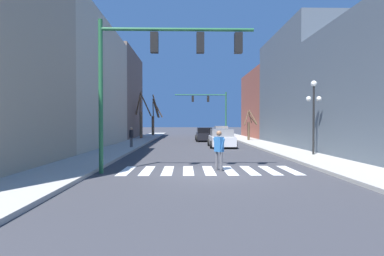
# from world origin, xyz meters

# --- Properties ---
(ground_plane) EXTENTS (240.00, 240.00, 0.00)m
(ground_plane) POSITION_xyz_m (0.00, 0.00, 0.00)
(ground_plane) COLOR #38383D
(sidewalk_left) EXTENTS (2.77, 90.00, 0.15)m
(sidewalk_left) POSITION_xyz_m (-6.17, 0.00, 0.07)
(sidewalk_left) COLOR #ADA89E
(sidewalk_left) RESTS_ON ground_plane
(sidewalk_right) EXTENTS (2.77, 90.00, 0.15)m
(sidewalk_right) POSITION_xyz_m (6.17, 0.00, 0.07)
(sidewalk_right) COLOR #ADA89E
(sidewalk_right) RESTS_ON ground_plane
(building_row_left) EXTENTS (6.00, 38.98, 12.29)m
(building_row_left) POSITION_xyz_m (-10.56, 13.09, 5.67)
(building_row_left) COLOR tan
(building_row_left) RESTS_ON ground_plane
(building_row_right) EXTENTS (6.00, 39.60, 10.62)m
(building_row_right) POSITION_xyz_m (10.56, 14.37, 4.62)
(building_row_right) COLOR #515B66
(building_row_right) RESTS_ON ground_plane
(crosswalk_stripes) EXTENTS (7.65, 2.60, 0.01)m
(crosswalk_stripes) POSITION_xyz_m (-0.00, 0.66, 0.00)
(crosswalk_stripes) COLOR white
(crosswalk_stripes) RESTS_ON ground_plane
(traffic_signal_near) EXTENTS (6.44, 0.28, 6.37)m
(traffic_signal_near) POSITION_xyz_m (-2.19, 0.04, 4.72)
(traffic_signal_near) COLOR #236038
(traffic_signal_near) RESTS_ON ground_plane
(traffic_signal_far) EXTENTS (7.14, 0.28, 6.32)m
(traffic_signal_far) POSITION_xyz_m (2.47, 28.76, 4.60)
(traffic_signal_far) COLOR #236038
(traffic_signal_far) RESTS_ON ground_plane
(street_lamp_right_corner) EXTENTS (0.95, 0.36, 4.53)m
(street_lamp_right_corner) POSITION_xyz_m (6.83, 5.75, 3.34)
(street_lamp_right_corner) COLOR black
(street_lamp_right_corner) RESTS_ON sidewalk_right
(car_driving_toward_lane) EXTENTS (2.02, 4.36, 1.53)m
(car_driving_toward_lane) POSITION_xyz_m (1.11, 21.61, 0.72)
(car_driving_toward_lane) COLOR black
(car_driving_toward_lane) RESTS_ON ground_plane
(car_parked_left_mid) EXTENTS (2.19, 4.14, 1.56)m
(car_parked_left_mid) POSITION_xyz_m (2.04, 12.98, 0.73)
(car_parked_left_mid) COLOR silver
(car_parked_left_mid) RESTS_ON ground_plane
(car_parked_right_far) EXTENTS (1.98, 4.80, 1.64)m
(car_parked_right_far) POSITION_xyz_m (3.67, 27.40, 0.77)
(car_parked_right_far) COLOR silver
(car_parked_right_far) RESTS_ON ground_plane
(pedestrian_on_right_sidewalk) EXTENTS (0.29, 0.68, 1.60)m
(pedestrian_on_right_sidewalk) POSITION_xyz_m (-5.37, 11.49, 1.10)
(pedestrian_on_right_sidewalk) COLOR #4C4C51
(pedestrian_on_right_sidewalk) RESTS_ON sidewalk_left
(pedestrian_crossing_street) EXTENTS (0.49, 0.68, 1.76)m
(pedestrian_crossing_street) POSITION_xyz_m (0.44, 0.59, 1.04)
(pedestrian_crossing_street) COLOR #4C4C51
(pedestrian_crossing_street) RESTS_ON ground_plane
(street_tree_left_mid) EXTENTS (1.69, 2.23, 6.24)m
(street_tree_left_mid) POSITION_xyz_m (-5.82, 33.48, 2.97)
(street_tree_left_mid) COLOR brown
(street_tree_left_mid) RESTS_ON sidewalk_left
(street_tree_left_far) EXTENTS (1.68, 1.91, 3.37)m
(street_tree_left_far) POSITION_xyz_m (6.06, 20.57, 1.72)
(street_tree_left_far) COLOR brown
(street_tree_left_far) RESTS_ON sidewalk_right
(street_tree_right_mid) EXTENTS (2.44, 3.00, 5.85)m
(street_tree_right_mid) POSITION_xyz_m (-6.62, 25.29, 2.78)
(street_tree_right_mid) COLOR brown
(street_tree_right_mid) RESTS_ON sidewalk_left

